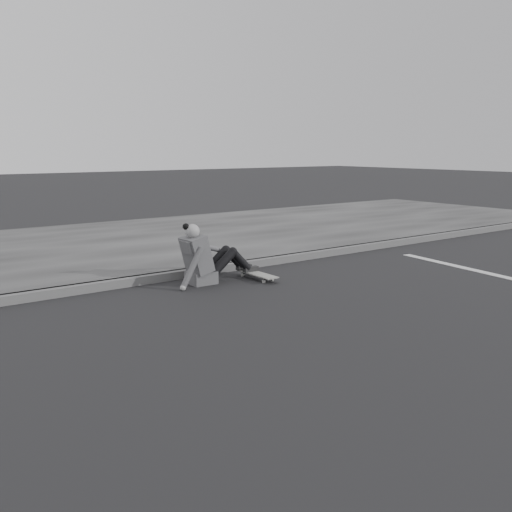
{
  "coord_description": "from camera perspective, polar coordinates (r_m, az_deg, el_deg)",
  "views": [
    {
      "loc": [
        -3.83,
        -4.69,
        1.89
      ],
      "look_at": [
        0.51,
        1.21,
        0.5
      ],
      "focal_mm": 40.0,
      "sensor_mm": 36.0,
      "label": 1
    }
  ],
  "objects": [
    {
      "name": "seated_woman",
      "position": [
        8.08,
        -5.11,
        -0.2
      ],
      "size": [
        1.38,
        0.46,
        0.88
      ],
      "color": "#4A4B4D",
      "rests_on": "ground"
    },
    {
      "name": "curb",
      "position": [
        8.42,
        -8.36,
        -1.92
      ],
      "size": [
        24.0,
        0.16,
        0.12
      ],
      "primitive_type": "cube",
      "color": "#525252",
      "rests_on": "ground"
    },
    {
      "name": "ground",
      "position": [
        6.35,
        2.78,
        -6.59
      ],
      "size": [
        80.0,
        80.0,
        0.0
      ],
      "primitive_type": "plane",
      "color": "black",
      "rests_on": "ground"
    },
    {
      "name": "sidewalk",
      "position": [
        11.13,
        -15.71,
        0.89
      ],
      "size": [
        24.0,
        6.0,
        0.12
      ],
      "primitive_type": "cube",
      "color": "#383838",
      "rests_on": "ground"
    },
    {
      "name": "skateboard",
      "position": [
        8.34,
        0.12,
        -1.84
      ],
      "size": [
        0.2,
        0.78,
        0.09
      ],
      "color": "#999994",
      "rests_on": "ground"
    }
  ]
}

